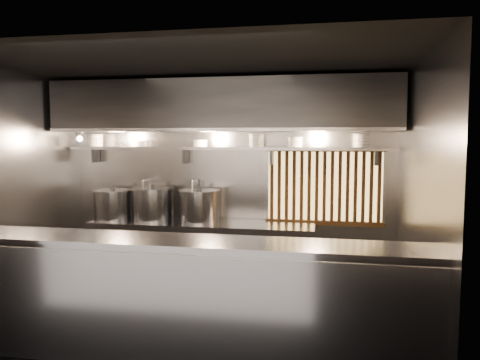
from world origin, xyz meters
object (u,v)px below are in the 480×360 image
(pendant_bulb, at_px, (217,142))
(stock_pot_left, at_px, (153,204))
(stock_pot_mid, at_px, (113,204))
(heat_lamp, at_px, (78,134))
(stock_pot_right, at_px, (199,206))

(pendant_bulb, bearing_deg, stock_pot_left, -178.59)
(pendant_bulb, distance_m, stock_pot_mid, 1.70)
(heat_lamp, height_order, stock_pot_mid, heat_lamp)
(pendant_bulb, xyz_separation_m, stock_pot_left, (-0.90, -0.02, -0.84))
(heat_lamp, distance_m, stock_pot_right, 1.85)
(stock_pot_right, bearing_deg, stock_pot_mid, -178.57)
(stock_pot_left, bearing_deg, stock_pot_right, -1.55)
(stock_pot_left, bearing_deg, stock_pot_mid, -175.09)
(stock_pot_mid, bearing_deg, pendant_bulb, 2.76)
(heat_lamp, xyz_separation_m, stock_pot_mid, (0.33, 0.28, -0.96))
(stock_pot_mid, relative_size, stock_pot_right, 1.02)
(pendant_bulb, xyz_separation_m, stock_pot_right, (-0.24, -0.04, -0.85))
(pendant_bulb, bearing_deg, heat_lamp, -169.00)
(heat_lamp, xyz_separation_m, stock_pot_right, (1.56, 0.31, -0.95))
(heat_lamp, height_order, stock_pot_right, heat_lamp)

